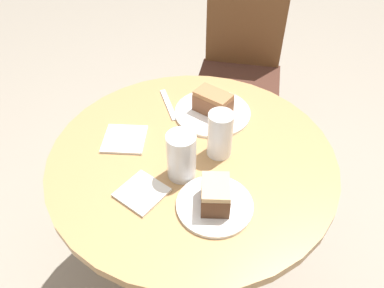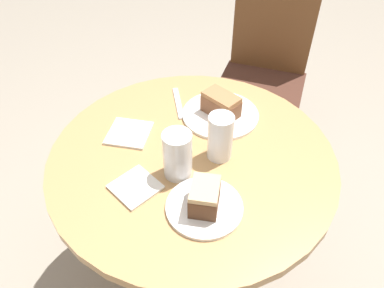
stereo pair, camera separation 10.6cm
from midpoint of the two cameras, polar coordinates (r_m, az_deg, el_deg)
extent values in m
plane|color=gray|center=(1.66, 1.94, -19.10)|extent=(8.00, 8.00, 0.00)
cylinder|color=tan|center=(1.65, 1.95, -18.90)|extent=(0.41, 0.41, 0.03)
cylinder|color=tan|center=(1.36, 2.28, -12.26)|extent=(0.10, 0.10, 0.65)
cylinder|color=tan|center=(1.10, 2.76, -2.22)|extent=(0.84, 0.84, 0.03)
cylinder|color=brown|center=(1.82, 4.02, -0.73)|extent=(0.04, 0.04, 0.42)
cylinder|color=brown|center=(1.80, 15.03, -3.24)|extent=(0.04, 0.04, 0.42)
cylinder|color=brown|center=(2.15, 7.16, 6.77)|extent=(0.04, 0.04, 0.42)
cylinder|color=brown|center=(2.13, 16.56, 4.71)|extent=(0.04, 0.04, 0.42)
cube|color=#47281E|center=(1.83, 11.65, 7.46)|extent=(0.47, 0.53, 0.03)
cube|color=brown|center=(1.90, 13.92, 16.93)|extent=(0.38, 0.08, 0.45)
cylinder|color=white|center=(1.23, 6.65, 4.44)|extent=(0.25, 0.25, 0.01)
cylinder|color=white|center=(0.96, 5.10, -9.70)|extent=(0.20, 0.20, 0.01)
cube|color=brown|center=(1.21, 6.78, 5.69)|extent=(0.13, 0.10, 0.06)
cube|color=#9E6B42|center=(1.19, 6.92, 7.08)|extent=(0.13, 0.10, 0.01)
cube|color=brown|center=(0.93, 5.23, -8.42)|extent=(0.09, 0.11, 0.06)
cube|color=tan|center=(0.90, 5.38, -6.98)|extent=(0.09, 0.11, 0.01)
cylinder|color=beige|center=(1.01, 0.81, -2.79)|extent=(0.07, 0.07, 0.09)
cylinder|color=white|center=(0.99, 0.83, -1.80)|extent=(0.08, 0.08, 0.14)
cylinder|color=silver|center=(1.06, 7.14, 0.03)|extent=(0.06, 0.06, 0.10)
cylinder|color=white|center=(1.05, 7.24, 0.93)|extent=(0.07, 0.07, 0.14)
cube|color=silver|center=(1.16, -7.00, 1.55)|extent=(0.15, 0.15, 0.01)
cube|color=silver|center=(1.27, 0.28, 6.18)|extent=(0.12, 0.15, 0.00)
cube|color=silver|center=(1.00, -5.62, -6.68)|extent=(0.14, 0.14, 0.01)
camera|label=1|loc=(0.05, -87.13, 2.67)|focal=35.00mm
camera|label=2|loc=(0.05, 92.87, -2.67)|focal=35.00mm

